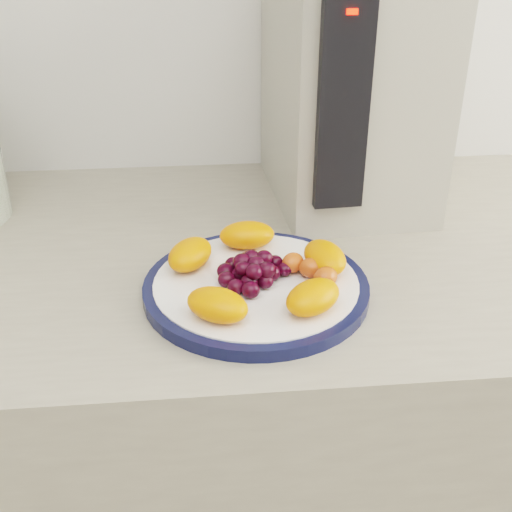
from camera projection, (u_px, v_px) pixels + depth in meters
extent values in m
cube|color=gray|center=(224.00, 482.00, 1.07)|extent=(3.50, 0.60, 0.90)
cube|color=#83684C|center=(224.00, 495.00, 1.09)|extent=(3.48, 0.58, 0.84)
cylinder|color=#0E1435|center=(256.00, 288.00, 0.74)|extent=(0.26, 0.26, 0.01)
cylinder|color=white|center=(256.00, 287.00, 0.74)|extent=(0.24, 0.24, 0.02)
cube|color=#A29E8E|center=(350.00, 75.00, 0.92)|extent=(0.23, 0.31, 0.37)
cube|color=black|center=(343.00, 102.00, 0.78)|extent=(0.06, 0.02, 0.27)
cube|color=#FF0C05|center=(352.00, 12.00, 0.72)|extent=(0.01, 0.01, 0.01)
ellipsoid|color=#FF6508|center=(325.00, 257.00, 0.76)|extent=(0.06, 0.08, 0.03)
ellipsoid|color=#FF6508|center=(247.00, 235.00, 0.81)|extent=(0.07, 0.05, 0.03)
ellipsoid|color=#FF6508|center=(190.00, 254.00, 0.76)|extent=(0.07, 0.08, 0.03)
ellipsoid|color=#FF6508|center=(217.00, 305.00, 0.67)|extent=(0.08, 0.08, 0.03)
ellipsoid|color=#FF6508|center=(313.00, 297.00, 0.68)|extent=(0.08, 0.08, 0.03)
ellipsoid|color=black|center=(256.00, 274.00, 0.74)|extent=(0.02, 0.02, 0.02)
ellipsoid|color=black|center=(272.00, 273.00, 0.74)|extent=(0.02, 0.02, 0.02)
ellipsoid|color=black|center=(262.00, 268.00, 0.75)|extent=(0.02, 0.02, 0.02)
ellipsoid|color=black|center=(247.00, 269.00, 0.75)|extent=(0.02, 0.02, 0.02)
ellipsoid|color=black|center=(240.00, 275.00, 0.73)|extent=(0.02, 0.02, 0.02)
ellipsoid|color=black|center=(249.00, 281.00, 0.72)|extent=(0.02, 0.02, 0.02)
ellipsoid|color=black|center=(265.00, 281.00, 0.72)|extent=(0.02, 0.02, 0.02)
ellipsoid|color=black|center=(284.00, 270.00, 0.75)|extent=(0.02, 0.02, 0.02)
ellipsoid|color=black|center=(275.00, 263.00, 0.76)|extent=(0.02, 0.02, 0.02)
ellipsoid|color=black|center=(261.00, 259.00, 0.77)|extent=(0.02, 0.02, 0.02)
ellipsoid|color=black|center=(246.00, 260.00, 0.77)|extent=(0.02, 0.02, 0.02)
ellipsoid|color=black|center=(233.00, 265.00, 0.76)|extent=(0.02, 0.02, 0.02)
ellipsoid|color=black|center=(226.00, 271.00, 0.74)|extent=(0.02, 0.02, 0.02)
ellipsoid|color=black|center=(227.00, 280.00, 0.72)|extent=(0.02, 0.02, 0.02)
ellipsoid|color=black|center=(236.00, 287.00, 0.71)|extent=(0.02, 0.02, 0.02)
ellipsoid|color=black|center=(251.00, 290.00, 0.71)|extent=(0.02, 0.02, 0.02)
ellipsoid|color=black|center=(256.00, 264.00, 0.73)|extent=(0.02, 0.02, 0.02)
ellipsoid|color=black|center=(264.00, 258.00, 0.74)|extent=(0.02, 0.02, 0.02)
ellipsoid|color=black|center=(251.00, 257.00, 0.74)|extent=(0.02, 0.02, 0.02)
ellipsoid|color=black|center=(242.00, 262.00, 0.73)|extent=(0.02, 0.02, 0.02)
ellipsoid|color=black|center=(243.00, 268.00, 0.72)|extent=(0.02, 0.02, 0.02)
ellipsoid|color=black|center=(254.00, 272.00, 0.71)|extent=(0.02, 0.02, 0.02)
ellipsoid|color=black|center=(267.00, 270.00, 0.72)|extent=(0.02, 0.02, 0.02)
ellipsoid|color=#CD441A|center=(312.00, 268.00, 0.74)|extent=(0.03, 0.03, 0.02)
ellipsoid|color=#CD441A|center=(333.00, 264.00, 0.75)|extent=(0.03, 0.03, 0.02)
ellipsoid|color=#CD441A|center=(325.00, 277.00, 0.73)|extent=(0.04, 0.04, 0.02)
ellipsoid|color=#CD441A|center=(293.00, 263.00, 0.75)|extent=(0.04, 0.04, 0.02)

